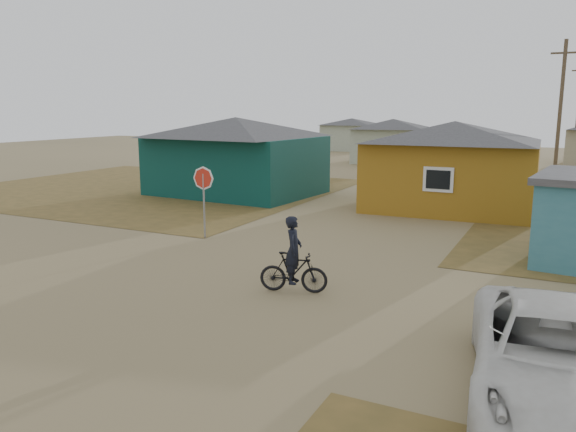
# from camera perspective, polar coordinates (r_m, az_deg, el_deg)

# --- Properties ---
(ground) EXTENTS (120.00, 120.00, 0.00)m
(ground) POSITION_cam_1_polar(r_m,az_deg,el_deg) (14.33, -4.49, -7.24)
(ground) COLOR #8A774F
(grass_nw) EXTENTS (20.00, 18.00, 0.00)m
(grass_nw) POSITION_cam_1_polar(r_m,az_deg,el_deg) (32.72, -13.91, 2.76)
(grass_nw) COLOR brown
(grass_nw) RESTS_ON ground
(house_teal) EXTENTS (8.93, 7.08, 4.00)m
(house_teal) POSITION_cam_1_polar(r_m,az_deg,el_deg) (29.67, -5.27, 6.21)
(house_teal) COLOR #09342E
(house_teal) RESTS_ON ground
(house_yellow) EXTENTS (7.72, 6.76, 3.90)m
(house_yellow) POSITION_cam_1_polar(r_m,az_deg,el_deg) (26.17, 16.40, 5.08)
(house_yellow) COLOR #966617
(house_yellow) RESTS_ON ground
(house_pale_west) EXTENTS (7.04, 6.15, 3.60)m
(house_pale_west) POSITION_cam_1_polar(r_m,az_deg,el_deg) (47.56, 10.58, 7.58)
(house_pale_west) COLOR #A4AD94
(house_pale_west) RESTS_ON ground
(house_pale_north) EXTENTS (6.28, 5.81, 3.40)m
(house_pale_north) POSITION_cam_1_polar(r_m,az_deg,el_deg) (61.44, 6.46, 8.30)
(house_pale_north) COLOR #A4AD94
(house_pale_north) RESTS_ON ground
(utility_pole_near) EXTENTS (1.40, 0.20, 8.00)m
(utility_pole_near) POSITION_cam_1_polar(r_m,az_deg,el_deg) (33.67, 25.89, 9.29)
(utility_pole_near) COLOR brown
(utility_pole_near) RESTS_ON ground
(stop_sign) EXTENTS (0.77, 0.35, 2.51)m
(stop_sign) POSITION_cam_1_polar(r_m,az_deg,el_deg) (19.47, -8.58, 3.06)
(stop_sign) COLOR gray
(stop_sign) RESTS_ON ground
(cyclist) EXTENTS (1.75, 0.92, 1.90)m
(cyclist) POSITION_cam_1_polar(r_m,az_deg,el_deg) (13.75, 0.56, -4.98)
(cyclist) COLOR black
(cyclist) RESTS_ON ground
(vehicle) EXTENTS (3.15, 5.64, 1.49)m
(vehicle) POSITION_cam_1_polar(r_m,az_deg,el_deg) (9.66, 25.68, -12.80)
(vehicle) COLOR silver
(vehicle) RESTS_ON ground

